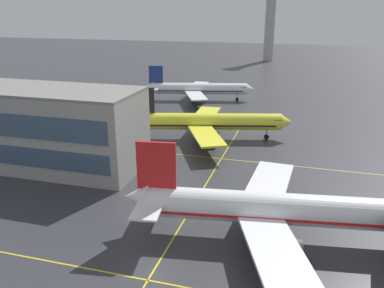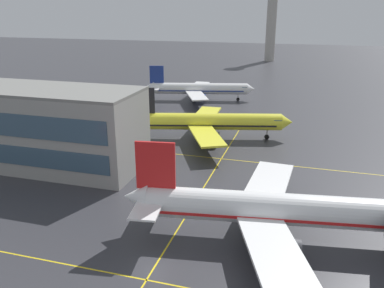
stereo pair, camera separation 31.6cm
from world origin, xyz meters
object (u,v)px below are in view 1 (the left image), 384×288
(airliner_second_row, at_px, (208,122))
(control_tower, at_px, (271,12))
(airliner_front_gate, at_px, (277,209))
(airliner_third_row, at_px, (198,89))

(airliner_second_row, xyz_separation_m, control_tower, (-1.12, 141.17, 21.29))
(airliner_front_gate, relative_size, control_tower, 0.89)
(airliner_third_row, height_order, control_tower, control_tower)
(airliner_front_gate, bearing_deg, airliner_third_row, 112.19)
(airliner_front_gate, height_order, control_tower, control_tower)
(airliner_third_row, xyz_separation_m, control_tower, (11.07, 104.41, 21.52))
(airliner_second_row, distance_m, airliner_third_row, 38.73)
(airliner_front_gate, bearing_deg, airliner_second_row, 115.81)
(control_tower, bearing_deg, airliner_third_row, -96.05)
(control_tower, bearing_deg, airliner_second_row, -89.54)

